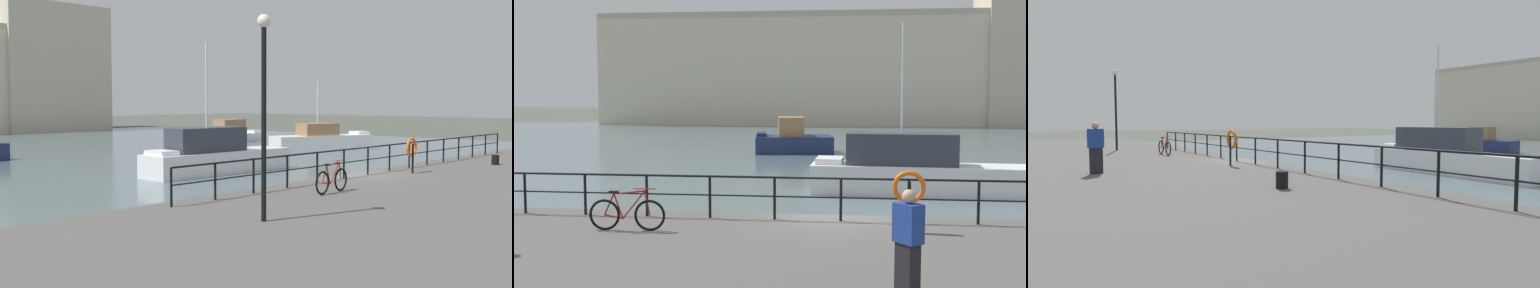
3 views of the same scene
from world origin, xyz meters
The scene contains 9 objects.
ground_plane centered at (0.00, 0.00, 0.00)m, with size 240.00×240.00×0.00m, color #4C5147.
moored_harbor_tender centered at (2.95, 10.49, 0.97)m, with size 9.13×2.63×6.97m.
moored_white_yacht centered at (21.40, 27.38, 0.76)m, with size 8.57×2.49×2.15m.
moored_cabin_cruiser centered at (19.03, 15.07, 0.83)m, with size 8.35×5.19×5.43m.
quay_railing centered at (1.74, -0.75, 1.83)m, with size 22.94×0.07×1.08m.
parked_bicycle centered at (-4.72, -2.45, 1.48)m, with size 1.77×0.15×0.98m.
mooring_bollard centered at (6.99, -3.01, 1.32)m, with size 0.32×0.32×0.44m, color black.
life_ring_stand centered at (1.66, -1.77, 2.07)m, with size 0.75×0.16×1.40m.
quay_lamp_post centered at (-9.53, -3.87, 4.16)m, with size 0.32×0.32×4.82m.
Camera 1 is at (-20.47, -13.41, 3.93)m, focal length 43.90 mm.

